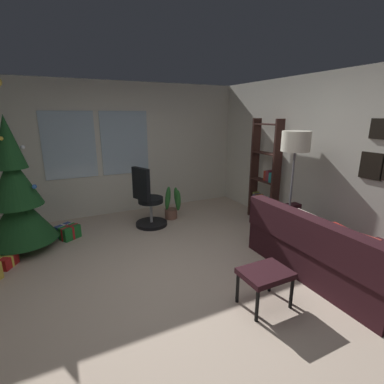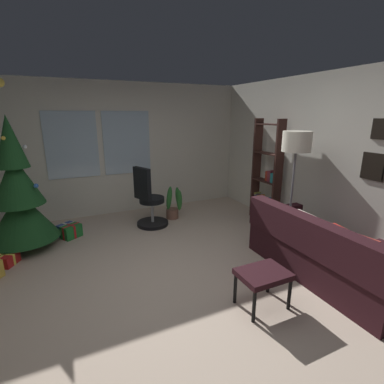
{
  "view_description": "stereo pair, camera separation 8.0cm",
  "coord_description": "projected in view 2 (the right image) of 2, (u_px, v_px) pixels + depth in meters",
  "views": [
    {
      "loc": [
        -1.16,
        -2.66,
        1.94
      ],
      "look_at": [
        0.55,
        0.81,
        0.87
      ],
      "focal_mm": 26.5,
      "sensor_mm": 36.0,
      "label": 1
    },
    {
      "loc": [
        -1.09,
        -2.69,
        1.94
      ],
      "look_at": [
        0.55,
        0.81,
        0.87
      ],
      "focal_mm": 26.5,
      "sensor_mm": 36.0,
      "label": 2
    }
  ],
  "objects": [
    {
      "name": "potted_plant",
      "position": [
        174.0,
        205.0,
        5.4
      ],
      "size": [
        0.36,
        0.35,
        0.64
      ],
      "color": "brown",
      "rests_on": "ground_plane"
    },
    {
      "name": "gift_box_blue",
      "position": [
        68.0,
        230.0,
        4.68
      ],
      "size": [
        0.36,
        0.35,
        0.2
      ],
      "color": "#2D4C99",
      "rests_on": "ground_plane"
    },
    {
      "name": "office_chair",
      "position": [
        149.0,
        203.0,
        4.99
      ],
      "size": [
        0.56,
        0.56,
        1.08
      ],
      "color": "black",
      "rests_on": "ground_plane"
    },
    {
      "name": "bookshelf",
      "position": [
        267.0,
        178.0,
        5.17
      ],
      "size": [
        0.18,
        0.64,
        1.87
      ],
      "color": "#39201B",
      "rests_on": "ground_plane"
    },
    {
      "name": "footstool",
      "position": [
        263.0,
        276.0,
        2.89
      ],
      "size": [
        0.5,
        0.38,
        0.4
      ],
      "color": "black",
      "rests_on": "ground_plane"
    },
    {
      "name": "ground_plane",
      "position": [
        179.0,
        290.0,
        3.33
      ],
      "size": [
        5.0,
        5.85,
        0.1
      ],
      "primitive_type": "cube",
      "color": "#C7B09B"
    },
    {
      "name": "wall_right_with_frames",
      "position": [
        344.0,
        163.0,
        4.02
      ],
      "size": [
        0.12,
        5.85,
        2.54
      ],
      "color": "silver",
      "rests_on": "ground_plane"
    },
    {
      "name": "couch",
      "position": [
        343.0,
        257.0,
        3.41
      ],
      "size": [
        1.65,
        2.0,
        0.81
      ],
      "color": "black",
      "rests_on": "ground_plane"
    },
    {
      "name": "gift_box_red",
      "position": [
        5.0,
        259.0,
        3.77
      ],
      "size": [
        0.35,
        0.35,
        0.16
      ],
      "color": "red",
      "rests_on": "ground_plane"
    },
    {
      "name": "floor_lamp",
      "position": [
        296.0,
        149.0,
        3.92
      ],
      "size": [
        0.39,
        0.39,
        1.72
      ],
      "color": "slate",
      "rests_on": "ground_plane"
    },
    {
      "name": "gift_box_green",
      "position": [
        71.0,
        231.0,
        4.59
      ],
      "size": [
        0.34,
        0.31,
        0.22
      ],
      "color": "#1E722D",
      "rests_on": "ground_plane"
    },
    {
      "name": "holiday_tree",
      "position": [
        19.0,
        197.0,
        4.04
      ],
      "size": [
        0.96,
        0.96,
        2.39
      ],
      "color": "#4C331E",
      "rests_on": "ground_plane"
    },
    {
      "name": "wall_back_with_windows",
      "position": [
        119.0,
        149.0,
        5.56
      ],
      "size": [
        5.0,
        0.12,
        2.54
      ],
      "color": "silver",
      "rests_on": "ground_plane"
    }
  ]
}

